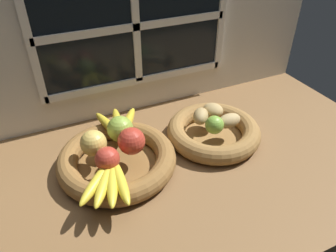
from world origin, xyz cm
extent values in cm
cube|color=brown|center=(0.00, 0.00, -1.50)|extent=(140.00, 90.00, 3.00)
cube|color=silver|center=(0.00, 30.00, 27.50)|extent=(140.00, 3.00, 55.00)
cube|color=black|center=(0.00, 28.10, 31.00)|extent=(64.00, 0.80, 38.00)
cube|color=white|center=(0.00, 27.50, 31.00)|extent=(2.40, 1.20, 38.00)
cube|color=white|center=(0.00, 27.50, 31.00)|extent=(64.00, 1.20, 2.40)
cube|color=white|center=(-32.00, 27.50, 31.00)|extent=(2.40, 1.20, 40.40)
cube|color=white|center=(32.00, 27.50, 31.00)|extent=(2.40, 1.20, 40.40)
cube|color=white|center=(0.00, 27.50, 12.00)|extent=(64.00, 1.20, 2.40)
cylinder|color=brown|center=(-17.22, 0.76, 0.50)|extent=(23.27, 23.27, 1.00)
torus|color=brown|center=(-17.22, 0.76, 2.94)|extent=(34.26, 34.26, 5.88)
cylinder|color=olive|center=(15.12, 0.76, 0.50)|extent=(19.83, 19.83, 1.00)
torus|color=olive|center=(15.12, 0.76, 2.94)|extent=(30.06, 30.06, 5.88)
sphere|color=#DBB756|center=(-22.80, 2.39, 9.55)|extent=(7.34, 7.34, 7.34)
sphere|color=#8CAD3D|center=(-14.19, 5.41, 9.73)|extent=(7.70, 7.70, 7.70)
sphere|color=#B73828|center=(-13.11, -1.34, 9.75)|extent=(7.74, 7.74, 7.74)
sphere|color=#B73828|center=(-21.06, -5.11, 9.15)|extent=(6.55, 6.55, 6.55)
ellipsoid|color=yellow|center=(-25.09, -9.79, 7.30)|extent=(13.58, 14.49, 2.84)
ellipsoid|color=yellow|center=(-23.57, -10.90, 7.30)|extent=(10.91, 16.20, 2.84)
ellipsoid|color=yellow|center=(-21.84, -11.65, 7.30)|extent=(7.71, 17.12, 2.84)
ellipsoid|color=yellow|center=(-20.00, -12.00, 7.30)|extent=(4.12, 17.21, 2.84)
sphere|color=brown|center=(-19.35, -3.50, 7.30)|extent=(2.55, 2.55, 2.55)
ellipsoid|color=gold|center=(-10.10, 11.16, 7.24)|extent=(10.87, 15.15, 2.72)
ellipsoid|color=gold|center=(-12.98, 12.26, 7.24)|extent=(5.48, 16.40, 2.72)
ellipsoid|color=gold|center=(-16.06, 12.21, 7.24)|extent=(6.03, 16.38, 2.72)
sphere|color=brown|center=(-14.38, 4.30, 7.24)|extent=(2.45, 2.45, 2.45)
ellipsoid|color=tan|center=(18.26, -2.39, 8.13)|extent=(8.30, 5.01, 4.50)
ellipsoid|color=tan|center=(11.58, 3.51, 8.16)|extent=(8.19, 8.74, 4.57)
ellipsoid|color=tan|center=(17.08, 5.08, 8.00)|extent=(8.57, 8.86, 4.25)
sphere|color=#7AAD3D|center=(12.58, -3.05, 8.71)|extent=(5.66, 5.66, 5.66)
camera|label=1|loc=(-32.68, -68.16, 64.29)|focal=34.09mm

